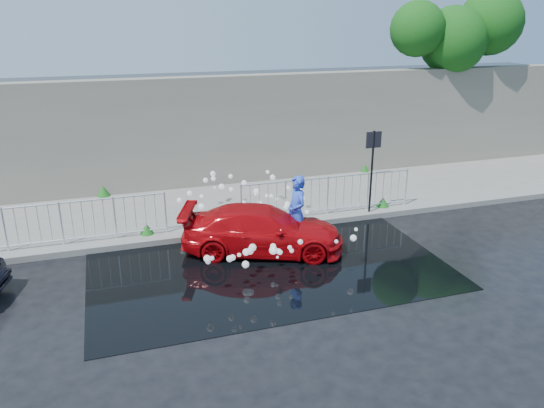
{
  "coord_description": "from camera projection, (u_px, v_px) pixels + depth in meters",
  "views": [
    {
      "loc": [
        -2.78,
        -9.56,
        5.47
      ],
      "look_at": [
        1.03,
        2.32,
        1.0
      ],
      "focal_mm": 35.0,
      "sensor_mm": 36.0,
      "label": 1
    }
  ],
  "objects": [
    {
      "name": "water_spray",
      "position": [
        252.0,
        213.0,
        13.5
      ],
      "size": [
        3.63,
        5.67,
        1.07
      ],
      "color": "white",
      "rests_on": "ground"
    },
    {
      "name": "sign_post",
      "position": [
        372.0,
        159.0,
        14.61
      ],
      "size": [
        0.45,
        0.06,
        2.5
      ],
      "color": "black",
      "rests_on": "ground"
    },
    {
      "name": "ground",
      "position": [
        259.0,
        289.0,
        11.21
      ],
      "size": [
        90.0,
        90.0,
        0.0
      ],
      "primitive_type": "plane",
      "color": "black",
      "rests_on": "ground"
    },
    {
      "name": "curb",
      "position": [
        227.0,
        233.0,
        13.87
      ],
      "size": [
        30.0,
        0.25,
        0.16
      ],
      "primitive_type": "cube",
      "color": "slate",
      "rests_on": "ground"
    },
    {
      "name": "puddle",
      "position": [
        267.0,
        265.0,
        12.25
      ],
      "size": [
        8.0,
        5.0,
        0.01
      ],
      "primitive_type": "cube",
      "color": "black",
      "rests_on": "ground"
    },
    {
      "name": "red_car",
      "position": [
        263.0,
        230.0,
        12.8
      ],
      "size": [
        4.19,
        2.81,
        1.13
      ],
      "primitive_type": "imported",
      "rotation": [
        0.0,
        0.0,
        1.22
      ],
      "color": "#AC060B",
      "rests_on": "ground"
    },
    {
      "name": "pavement",
      "position": [
        211.0,
        208.0,
        15.67
      ],
      "size": [
        30.0,
        4.0,
        0.15
      ],
      "primitive_type": "cube",
      "color": "slate",
      "rests_on": "ground"
    },
    {
      "name": "weeds",
      "position": [
        208.0,
        207.0,
        15.02
      ],
      "size": [
        12.17,
        3.93,
        0.43
      ],
      "color": "#134917",
      "rests_on": "pavement"
    },
    {
      "name": "retaining_wall",
      "position": [
        195.0,
        132.0,
        17.02
      ],
      "size": [
        30.0,
        0.6,
        3.5
      ],
      "primitive_type": "cube",
      "color": "#6D695B",
      "rests_on": "pavement"
    },
    {
      "name": "railing_right",
      "position": [
        328.0,
        194.0,
        14.83
      ],
      "size": [
        5.05,
        0.05,
        1.1
      ],
      "color": "silver",
      "rests_on": "pavement"
    },
    {
      "name": "tree",
      "position": [
        460.0,
        32.0,
        19.02
      ],
      "size": [
        5.14,
        2.41,
        6.38
      ],
      "color": "#332114",
      "rests_on": "ground"
    },
    {
      "name": "person",
      "position": [
        297.0,
        212.0,
        12.94
      ],
      "size": [
        0.5,
        0.7,
        1.83
      ],
      "primitive_type": "imported",
      "rotation": [
        0.0,
        0.0,
        -1.48
      ],
      "color": "blue",
      "rests_on": "ground"
    },
    {
      "name": "railing_left",
      "position": [
        61.0,
        222.0,
        12.81
      ],
      "size": [
        5.05,
        0.05,
        1.1
      ],
      "color": "silver",
      "rests_on": "pavement"
    }
  ]
}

